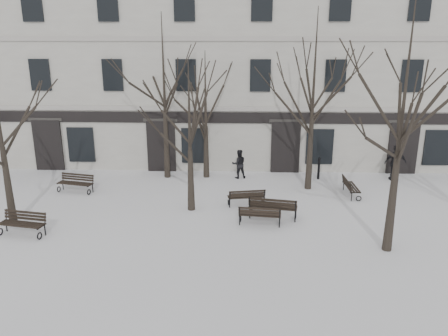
{
  "coord_description": "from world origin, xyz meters",
  "views": [
    {
      "loc": [
        0.91,
        -15.93,
        7.34
      ],
      "look_at": [
        0.23,
        3.0,
        1.67
      ],
      "focal_mm": 35.0,
      "sensor_mm": 36.0,
      "label": 1
    }
  ],
  "objects_px": {
    "tree_2": "(404,98)",
    "bench_3": "(76,182)",
    "bench_0": "(23,223)",
    "bench_4": "(246,197)",
    "bench_2": "(260,215)",
    "tree_1": "(189,120)",
    "bench_5": "(350,186)",
    "bench_1": "(273,207)"
  },
  "relations": [
    {
      "from": "tree_2",
      "to": "bench_2",
      "type": "height_order",
      "value": "tree_2"
    },
    {
      "from": "bench_4",
      "to": "tree_1",
      "type": "bearing_deg",
      "value": 1.33
    },
    {
      "from": "tree_1",
      "to": "tree_2",
      "type": "distance_m",
      "value": 8.39
    },
    {
      "from": "bench_3",
      "to": "bench_0",
      "type": "bearing_deg",
      "value": -80.42
    },
    {
      "from": "tree_2",
      "to": "bench_3",
      "type": "distance_m",
      "value": 15.4
    },
    {
      "from": "tree_1",
      "to": "tree_2",
      "type": "height_order",
      "value": "tree_2"
    },
    {
      "from": "tree_1",
      "to": "bench_5",
      "type": "height_order",
      "value": "tree_1"
    },
    {
      "from": "bench_0",
      "to": "bench_4",
      "type": "xyz_separation_m",
      "value": [
        8.68,
        3.32,
        -0.04
      ]
    },
    {
      "from": "bench_1",
      "to": "bench_5",
      "type": "bearing_deg",
      "value": -131.83
    },
    {
      "from": "bench_2",
      "to": "bench_0",
      "type": "bearing_deg",
      "value": 14.08
    },
    {
      "from": "bench_2",
      "to": "bench_3",
      "type": "bearing_deg",
      "value": -16.11
    },
    {
      "from": "bench_4",
      "to": "bench_5",
      "type": "height_order",
      "value": "bench_5"
    },
    {
      "from": "tree_1",
      "to": "bench_1",
      "type": "height_order",
      "value": "tree_1"
    },
    {
      "from": "tree_1",
      "to": "bench_0",
      "type": "height_order",
      "value": "tree_1"
    },
    {
      "from": "bench_2",
      "to": "bench_4",
      "type": "xyz_separation_m",
      "value": [
        -0.51,
        2.11,
        -0.01
      ]
    },
    {
      "from": "tree_2",
      "to": "bench_3",
      "type": "bearing_deg",
      "value": 156.91
    },
    {
      "from": "tree_2",
      "to": "bench_4",
      "type": "relative_size",
      "value": 5.04
    },
    {
      "from": "tree_1",
      "to": "bench_0",
      "type": "bearing_deg",
      "value": -155.71
    },
    {
      "from": "tree_1",
      "to": "bench_4",
      "type": "xyz_separation_m",
      "value": [
        2.45,
        0.51,
        -3.6
      ]
    },
    {
      "from": "bench_2",
      "to": "bench_4",
      "type": "relative_size",
      "value": 1.02
    },
    {
      "from": "bench_0",
      "to": "bench_4",
      "type": "relative_size",
      "value": 1.09
    },
    {
      "from": "tree_1",
      "to": "bench_2",
      "type": "bearing_deg",
      "value": -28.39
    },
    {
      "from": "bench_1",
      "to": "bench_5",
      "type": "relative_size",
      "value": 1.24
    },
    {
      "from": "tree_2",
      "to": "bench_3",
      "type": "xyz_separation_m",
      "value": [
        -13.41,
        5.72,
        -4.97
      ]
    },
    {
      "from": "bench_0",
      "to": "bench_1",
      "type": "bearing_deg",
      "value": 21.27
    },
    {
      "from": "bench_2",
      "to": "bench_3",
      "type": "xyz_separation_m",
      "value": [
        -8.92,
        3.73,
        0.02
      ]
    },
    {
      "from": "tree_1",
      "to": "bench_0",
      "type": "relative_size",
      "value": 3.44
    },
    {
      "from": "bench_3",
      "to": "bench_4",
      "type": "distance_m",
      "value": 8.56
    },
    {
      "from": "bench_1",
      "to": "bench_2",
      "type": "relative_size",
      "value": 1.19
    },
    {
      "from": "tree_2",
      "to": "bench_4",
      "type": "bearing_deg",
      "value": 140.72
    },
    {
      "from": "bench_0",
      "to": "bench_3",
      "type": "bearing_deg",
      "value": 97.32
    },
    {
      "from": "bench_1",
      "to": "bench_4",
      "type": "distance_m",
      "value": 1.81
    },
    {
      "from": "tree_2",
      "to": "bench_1",
      "type": "bearing_deg",
      "value": 146.02
    },
    {
      "from": "tree_1",
      "to": "bench_5",
      "type": "relative_size",
      "value": 3.86
    },
    {
      "from": "tree_1",
      "to": "bench_4",
      "type": "bearing_deg",
      "value": 11.66
    },
    {
      "from": "bench_2",
      "to": "bench_4",
      "type": "distance_m",
      "value": 2.17
    },
    {
      "from": "tree_2",
      "to": "bench_0",
      "type": "height_order",
      "value": "tree_2"
    },
    {
      "from": "bench_1",
      "to": "bench_5",
      "type": "distance_m",
      "value": 4.98
    },
    {
      "from": "bench_1",
      "to": "bench_3",
      "type": "bearing_deg",
      "value": -7.39
    },
    {
      "from": "bench_1",
      "to": "bench_5",
      "type": "height_order",
      "value": "bench_1"
    },
    {
      "from": "bench_1",
      "to": "bench_3",
      "type": "relative_size",
      "value": 1.13
    },
    {
      "from": "bench_1",
      "to": "tree_1",
      "type": "bearing_deg",
      "value": -4.41
    }
  ]
}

